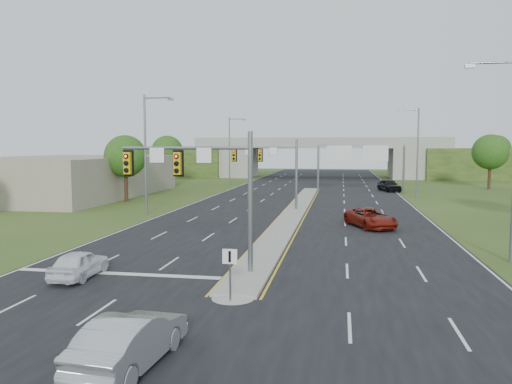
{
  "coord_description": "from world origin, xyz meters",
  "views": [
    {
      "loc": [
        4.34,
        -23.64,
        6.25
      ],
      "look_at": [
        -1.74,
        11.78,
        3.0
      ],
      "focal_mm": 35.0,
      "sensor_mm": 36.0,
      "label": 1
    }
  ],
  "objects": [
    {
      "name": "ground",
      "position": [
        0.0,
        0.0,
        0.0
      ],
      "size": [
        240.0,
        240.0,
        0.0
      ],
      "primitive_type": "plane",
      "color": "#2C4117",
      "rests_on": "ground"
    },
    {
      "name": "road",
      "position": [
        0.0,
        35.0,
        0.01
      ],
      "size": [
        24.0,
        160.0,
        0.02
      ],
      "primitive_type": "cube",
      "color": "black",
      "rests_on": "ground"
    },
    {
      "name": "median",
      "position": [
        0.0,
        23.0,
        0.1
      ],
      "size": [
        2.0,
        54.0,
        0.16
      ],
      "primitive_type": "cube",
      "color": "gray",
      "rests_on": "road"
    },
    {
      "name": "median_nose",
      "position": [
        0.0,
        -4.0,
        0.1
      ],
      "size": [
        2.0,
        2.0,
        0.16
      ],
      "primitive_type": "cone",
      "color": "gray",
      "rests_on": "road"
    },
    {
      "name": "lane_markings",
      "position": [
        -0.6,
        28.91,
        0.02
      ],
      "size": [
        23.72,
        160.0,
        0.01
      ],
      "color": "gold",
      "rests_on": "road"
    },
    {
      "name": "signal_mast_near",
      "position": [
        -2.26,
        -0.07,
        4.73
      ],
      "size": [
        6.62,
        0.6,
        7.0
      ],
      "color": "slate",
      "rests_on": "ground"
    },
    {
      "name": "signal_mast_far",
      "position": [
        -2.26,
        24.93,
        4.73
      ],
      "size": [
        6.62,
        0.6,
        7.0
      ],
      "color": "slate",
      "rests_on": "ground"
    },
    {
      "name": "keep_right_sign",
      "position": [
        0.0,
        -4.53,
        1.52
      ],
      "size": [
        0.6,
        0.13,
        2.2
      ],
      "color": "slate",
      "rests_on": "ground"
    },
    {
      "name": "sign_gantry",
      "position": [
        6.68,
        44.92,
        5.24
      ],
      "size": [
        11.58,
        0.44,
        6.67
      ],
      "color": "slate",
      "rests_on": "ground"
    },
    {
      "name": "overpass",
      "position": [
        0.0,
        80.0,
        3.55
      ],
      "size": [
        80.0,
        14.0,
        8.1
      ],
      "color": "gray",
      "rests_on": "ground"
    },
    {
      "name": "lightpole_l_mid",
      "position": [
        -13.3,
        20.0,
        6.1
      ],
      "size": [
        2.85,
        0.25,
        11.0
      ],
      "color": "slate",
      "rests_on": "ground"
    },
    {
      "name": "lightpole_l_far",
      "position": [
        -13.3,
        55.0,
        6.1
      ],
      "size": [
        2.85,
        0.25,
        11.0
      ],
      "color": "slate",
      "rests_on": "ground"
    },
    {
      "name": "lightpole_r_near",
      "position": [
        13.3,
        5.0,
        6.1
      ],
      "size": [
        2.85,
        0.25,
        11.0
      ],
      "color": "slate",
      "rests_on": "ground"
    },
    {
      "name": "lightpole_r_far",
      "position": [
        13.3,
        40.0,
        6.1
      ],
      "size": [
        2.85,
        0.25,
        11.0
      ],
      "color": "slate",
      "rests_on": "ground"
    },
    {
      "name": "tree_l_near",
      "position": [
        -20.0,
        30.0,
        5.18
      ],
      "size": [
        4.8,
        4.8,
        7.6
      ],
      "color": "#382316",
      "rests_on": "ground"
    },
    {
      "name": "tree_l_mid",
      "position": [
        -24.0,
        55.0,
        5.51
      ],
      "size": [
        5.2,
        5.2,
        8.12
      ],
      "color": "#382316",
      "rests_on": "ground"
    },
    {
      "name": "tree_r_mid",
      "position": [
        26.0,
        55.0,
        5.51
      ],
      "size": [
        5.2,
        5.2,
        8.12
      ],
      "color": "#382316",
      "rests_on": "ground"
    },
    {
      "name": "tree_back_a",
      "position": [
        -38.0,
        94.0,
        5.84
      ],
      "size": [
        6.0,
        6.0,
        8.85
      ],
      "color": "#382316",
      "rests_on": "ground"
    },
    {
      "name": "tree_back_b",
      "position": [
        -24.0,
        94.0,
        5.51
      ],
      "size": [
        5.6,
        5.6,
        8.32
      ],
      "color": "#382316",
      "rests_on": "ground"
    },
    {
      "name": "tree_back_c",
      "position": [
        24.0,
        94.0,
        5.51
      ],
      "size": [
        5.6,
        5.6,
        8.32
      ],
      "color": "#382316",
      "rests_on": "ground"
    },
    {
      "name": "tree_back_d",
      "position": [
        38.0,
        94.0,
        5.84
      ],
      "size": [
        6.0,
        6.0,
        8.85
      ],
      "color": "#382316",
      "rests_on": "ground"
    },
    {
      "name": "commercial_building",
      "position": [
        -30.0,
        35.0,
        2.5
      ],
      "size": [
        18.0,
        30.0,
        5.0
      ],
      "primitive_type": "cube",
      "color": "gray",
      "rests_on": "ground"
    },
    {
      "name": "car_white",
      "position": [
        -7.96,
        -2.0,
        0.69
      ],
      "size": [
        1.75,
        3.99,
        1.34
      ],
      "primitive_type": "imported",
      "rotation": [
        0.0,
        0.0,
        3.18
      ],
      "color": "white",
      "rests_on": "road"
    },
    {
      "name": "car_silver",
      "position": [
        -1.5,
        -10.72,
        0.78
      ],
      "size": [
        2.0,
        4.76,
        1.53
      ],
      "primitive_type": "imported",
      "rotation": [
        0.0,
        0.0,
        3.06
      ],
      "color": "#A7ABAF",
      "rests_on": "road"
    },
    {
      "name": "car_far_a",
      "position": [
        6.63,
        15.66,
        0.76
      ],
      "size": [
        4.4,
        5.89,
        1.49
      ],
      "primitive_type": "imported",
      "rotation": [
        0.0,
        0.0,
        0.41
      ],
      "color": "maroon",
      "rests_on": "road"
    },
    {
      "name": "car_far_c",
      "position": [
        11.0,
        48.6,
        0.87
      ],
      "size": [
        3.4,
        5.38,
        1.71
      ],
      "primitive_type": "imported",
      "rotation": [
        0.0,
        0.0,
        0.3
      ],
      "color": "black",
      "rests_on": "road"
    }
  ]
}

